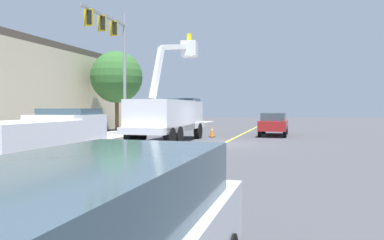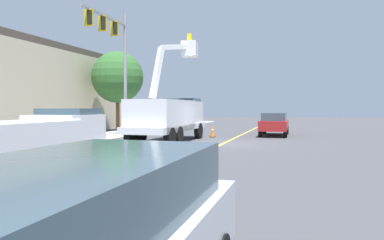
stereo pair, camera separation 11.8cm
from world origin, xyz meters
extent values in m
plane|color=#47474C|center=(0.00, 0.00, 0.00)|extent=(120.00, 120.00, 0.00)
cube|color=#B2ADA3|center=(0.90, 8.86, 0.06)|extent=(60.06, 9.66, 0.12)
cube|color=yellow|center=(0.00, 0.00, 0.00)|extent=(49.76, 5.23, 0.01)
cube|color=white|center=(0.43, 3.38, 0.90)|extent=(8.41, 3.32, 0.36)
cube|color=white|center=(3.04, 3.11, 1.67)|extent=(2.85, 2.60, 1.60)
cube|color=#384C56|center=(3.24, 3.09, 2.37)|extent=(2.01, 2.27, 0.64)
cube|color=white|center=(-0.55, 3.48, 1.62)|extent=(5.47, 3.02, 1.80)
cube|color=white|center=(-1.70, 3.45, 3.98)|extent=(1.00, 0.73, 2.89)
cube|color=white|center=(-0.35, 2.69, 5.57)|extent=(2.25, 1.44, 0.63)
cube|color=white|center=(0.69, 2.10, 5.59)|extent=(0.90, 0.90, 0.90)
cube|color=yellow|center=(0.69, 2.10, 6.19)|extent=(0.36, 0.24, 0.60)
cylinder|color=black|center=(3.40, 4.21, 0.52)|extent=(1.07, 0.44, 1.04)
cylinder|color=black|center=(3.17, 1.97, 0.52)|extent=(1.07, 0.44, 1.04)
cylinder|color=black|center=(-0.92, 4.65, 0.52)|extent=(1.07, 0.44, 1.04)
cylinder|color=black|center=(-1.15, 2.41, 0.52)|extent=(1.07, 0.44, 1.04)
cylinder|color=black|center=(-2.23, 4.78, 0.52)|extent=(1.07, 0.44, 1.04)
cylinder|color=black|center=(-2.46, 2.54, 0.52)|extent=(1.07, 0.44, 1.04)
cube|color=white|center=(-10.85, 4.53, 0.75)|extent=(5.78, 2.66, 0.30)
cube|color=white|center=(-9.63, 4.40, 1.30)|extent=(2.20, 2.13, 1.10)
cube|color=#384C56|center=(-9.43, 4.38, 1.78)|extent=(1.52, 1.89, 0.56)
cube|color=white|center=(-11.86, 4.63, 1.15)|extent=(3.56, 2.43, 1.10)
cylinder|color=black|center=(-8.92, 5.28, 0.42)|extent=(0.87, 0.38, 0.84)
cylinder|color=black|center=(-9.11, 3.40, 0.42)|extent=(0.87, 0.38, 0.84)
cylinder|color=black|center=(-12.79, 3.78, 0.42)|extent=(0.87, 0.38, 0.84)
cube|color=maroon|center=(6.65, -3.13, 0.79)|extent=(4.97, 2.38, 0.70)
cube|color=#384C56|center=(6.80, -3.15, 1.39)|extent=(3.61, 2.01, 0.60)
cylinder|color=black|center=(4.94, -3.82, 0.34)|extent=(0.70, 0.31, 0.68)
cylinder|color=black|center=(5.11, -2.12, 0.34)|extent=(0.70, 0.31, 0.68)
cylinder|color=black|center=(8.19, -4.15, 0.34)|extent=(0.70, 0.31, 0.68)
cylinder|color=black|center=(8.36, -2.45, 0.34)|extent=(0.70, 0.31, 0.68)
cube|color=#384C56|center=(-18.34, -0.59, 1.39)|extent=(3.61, 2.01, 0.60)
cube|color=black|center=(-13.22, 2.86, 0.02)|extent=(0.40, 0.40, 0.04)
cone|color=orange|center=(-13.22, 2.86, 0.41)|extent=(0.32, 0.32, 0.75)
cylinder|color=white|center=(-13.22, 2.86, 0.49)|extent=(0.20, 0.20, 0.08)
cube|color=black|center=(4.45, 1.19, 0.02)|extent=(0.40, 0.40, 0.04)
cone|color=orange|center=(4.45, 1.19, 0.43)|extent=(0.32, 0.32, 0.78)
cylinder|color=white|center=(4.45, 1.19, 0.51)|extent=(0.20, 0.20, 0.08)
cylinder|color=gray|center=(4.23, 7.52, 4.44)|extent=(0.22, 0.22, 8.88)
cube|color=gray|center=(1.48, 7.80, 7.99)|extent=(5.51, 0.72, 0.16)
cube|color=gold|center=(2.66, 7.68, 7.44)|extent=(0.18, 0.57, 1.00)
cube|color=black|center=(2.65, 7.58, 7.44)|extent=(0.23, 0.34, 0.84)
cube|color=gold|center=(1.09, 7.84, 7.44)|extent=(0.18, 0.57, 1.00)
cube|color=black|center=(1.08, 7.74, 7.44)|extent=(0.23, 0.34, 0.84)
cube|color=gold|center=(-0.48, 8.00, 7.44)|extent=(0.18, 0.57, 1.00)
cube|color=black|center=(-0.49, 7.90, 7.44)|extent=(0.23, 0.34, 0.84)
cube|color=beige|center=(7.73, 17.21, 3.24)|extent=(19.43, 11.33, 6.48)
cube|color=#4C4238|center=(7.73, 17.21, 6.73)|extent=(19.43, 11.33, 0.50)
cylinder|color=brown|center=(8.44, 9.81, 1.56)|extent=(0.32, 0.32, 3.12)
sphere|color=#33662D|center=(8.44, 9.81, 4.65)|extent=(4.36, 4.36, 4.36)
camera|label=1|loc=(-21.01, -1.95, 2.11)|focal=34.26mm
camera|label=2|loc=(-20.99, -2.07, 2.11)|focal=34.26mm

